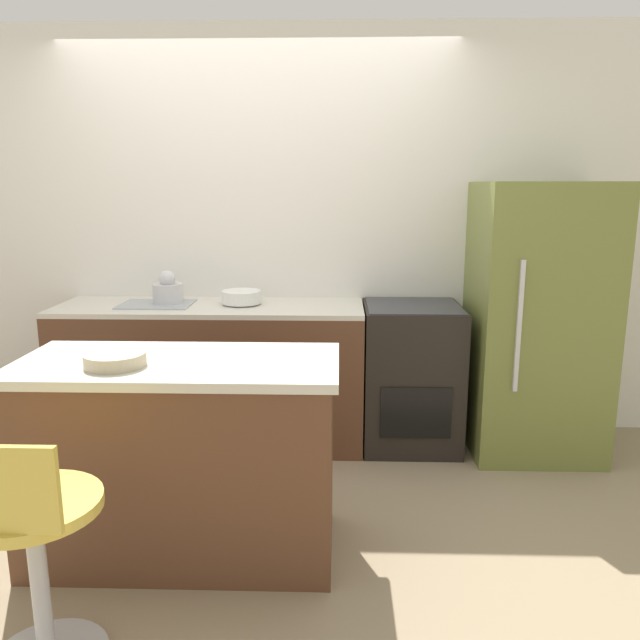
{
  "coord_description": "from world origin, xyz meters",
  "views": [
    {
      "loc": [
        0.51,
        -3.46,
        1.62
      ],
      "look_at": [
        0.42,
        -0.3,
        0.94
      ],
      "focal_mm": 35.0,
      "sensor_mm": 36.0,
      "label": 1
    }
  ],
  "objects_px": {
    "stool_chair": "(32,553)",
    "mixing_bowl": "(241,297)",
    "kettle": "(168,290)",
    "refrigerator": "(536,320)",
    "oven_range": "(411,375)"
  },
  "relations": [
    {
      "from": "stool_chair",
      "to": "mixing_bowl",
      "type": "distance_m",
      "value": 2.11
    },
    {
      "from": "kettle",
      "to": "mixing_bowl",
      "type": "distance_m",
      "value": 0.46
    },
    {
      "from": "refrigerator",
      "to": "mixing_bowl",
      "type": "xyz_separation_m",
      "value": [
        -1.8,
        0.09,
        0.12
      ]
    },
    {
      "from": "kettle",
      "to": "stool_chair",
      "type": "bearing_deg",
      "value": -87.97
    },
    {
      "from": "stool_chair",
      "to": "kettle",
      "type": "height_order",
      "value": "kettle"
    },
    {
      "from": "oven_range",
      "to": "mixing_bowl",
      "type": "height_order",
      "value": "mixing_bowl"
    },
    {
      "from": "oven_range",
      "to": "kettle",
      "type": "xyz_separation_m",
      "value": [
        -1.53,
        0.04,
        0.53
      ]
    },
    {
      "from": "oven_range",
      "to": "kettle",
      "type": "relative_size",
      "value": 4.44
    },
    {
      "from": "refrigerator",
      "to": "kettle",
      "type": "height_order",
      "value": "refrigerator"
    },
    {
      "from": "refrigerator",
      "to": "stool_chair",
      "type": "bearing_deg",
      "value": -138.73
    },
    {
      "from": "stool_chair",
      "to": "kettle",
      "type": "xyz_separation_m",
      "value": [
        -0.07,
        2.01,
        0.53
      ]
    },
    {
      "from": "oven_range",
      "to": "mixing_bowl",
      "type": "xyz_separation_m",
      "value": [
        -1.06,
        0.04,
        0.49
      ]
    },
    {
      "from": "oven_range",
      "to": "mixing_bowl",
      "type": "distance_m",
      "value": 1.17
    },
    {
      "from": "refrigerator",
      "to": "kettle",
      "type": "relative_size",
      "value": 8.1
    },
    {
      "from": "kettle",
      "to": "mixing_bowl",
      "type": "relative_size",
      "value": 0.83
    }
  ]
}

